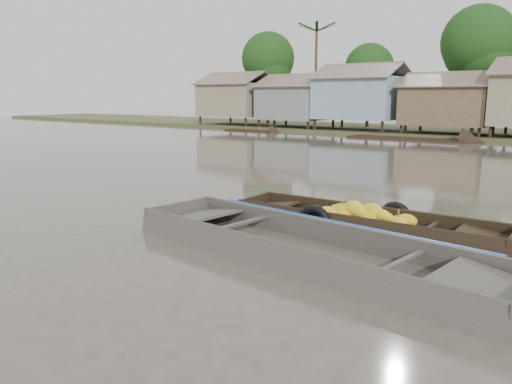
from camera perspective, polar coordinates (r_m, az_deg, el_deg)
The scene contains 3 objects.
ground at distance 10.24m, azimuth -6.44°, elevation -5.54°, with size 120.00×120.00×0.00m, color #4B4539.
banana_boat at distance 11.21m, azimuth 11.83°, elevation -3.29°, with size 6.04×1.70×0.85m.
viewer_boat at distance 9.21m, azimuth 6.09°, elevation -7.01°, with size 7.79×2.79×0.61m.
Camera 1 is at (6.79, -7.10, 2.89)m, focal length 35.00 mm.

